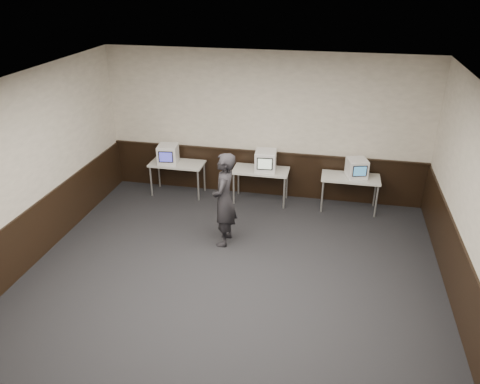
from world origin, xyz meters
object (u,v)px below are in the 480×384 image
Objects in this scene: emac_left at (168,154)px; emac_center at (266,161)px; desk_right at (350,180)px; person at (224,200)px; desk_center at (261,173)px; emac_right at (357,168)px; desk_left at (177,166)px.

emac_left is 2.18m from emac_center.
emac_left is (-3.98, -0.05, 0.28)m from desk_right.
desk_right is at bearing 129.30° from person.
desk_center is at bearing -6.27° from emac_left.
emac_right is 0.28× the size of person.
person is at bearing -101.23° from desk_center.
emac_right is (4.08, 0.07, -0.02)m from emac_left.
emac_right reaches higher than desk_left.
desk_left is at bearing -140.38° from person.
desk_left is 0.34m from emac_left.
desk_right is 2.38× the size of emac_left.
emac_right is at bearing -2.98° from emac_center.
emac_left is (-2.08, -0.05, 0.28)m from desk_center.
emac_center reaches higher than desk_left.
person reaches higher than desk_right.
desk_right is 1.82m from emac_center.
desk_right is at bearing 0.00° from desk_center.
desk_center is at bearing 0.00° from desk_left.
emac_right is at bearing -6.69° from emac_left.
desk_left is 1.90m from desk_center.
desk_right is 2.37× the size of emac_center.
person is (-0.37, -1.85, 0.21)m from desk_center.
emac_center reaches higher than emac_right.
desk_center is at bearing 165.17° from emac_right.
emac_center is 0.28× the size of person.
emac_left reaches higher than desk_left.
desk_right is at bearing -6.97° from emac_left.
emac_right is (3.90, 0.02, 0.27)m from desk_left.
emac_left is (-0.18, -0.05, 0.28)m from desk_left.
emac_left is 4.08m from emac_right.
emac_left is 1.00× the size of emac_right.
desk_right is at bearing -3.60° from emac_center.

